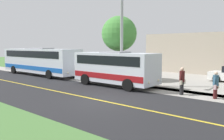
{
  "coord_description": "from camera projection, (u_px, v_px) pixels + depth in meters",
  "views": [
    {
      "loc": [
        9.73,
        9.14,
        3.2
      ],
      "look_at": [
        -3.5,
        -2.05,
        1.4
      ],
      "focal_mm": 36.87,
      "sensor_mm": 36.0,
      "label": 1
    }
  ],
  "objects": [
    {
      "name": "pedestrian_with_bags",
      "position": [
        216.0,
        84.0,
        14.0
      ],
      "size": [
        0.72,
        0.34,
        1.66
      ],
      "color": "#4C1919",
      "rests_on": "ground"
    },
    {
      "name": "shuttle_bus_front",
      "position": [
        115.0,
        67.0,
        18.54
      ],
      "size": [
        2.7,
        7.21,
        2.79
      ],
      "color": "silver",
      "rests_on": "ground"
    },
    {
      "name": "pedestrian_waiting",
      "position": [
        182.0,
        80.0,
        15.12
      ],
      "size": [
        0.72,
        0.34,
        1.83
      ],
      "color": "#262628",
      "rests_on": "ground"
    },
    {
      "name": "parking_lot_surface",
      "position": [
        217.0,
        81.0,
        21.08
      ],
      "size": [
        14.0,
        36.0,
        0.01
      ],
      "primitive_type": "cube",
      "color": "#9E9991",
      "rests_on": "ground"
    },
    {
      "name": "tree_curbside",
      "position": [
        119.0,
        34.0,
        21.63
      ],
      "size": [
        3.31,
        3.31,
        6.03
      ],
      "color": "brown",
      "rests_on": "ground"
    },
    {
      "name": "sidewalk",
      "position": [
        147.0,
        88.0,
        17.54
      ],
      "size": [
        2.4,
        100.0,
        0.01
      ],
      "primitive_type": "cube",
      "color": "#9E9991",
      "rests_on": "ground"
    },
    {
      "name": "ground_plane",
      "position": [
        100.0,
        100.0,
        13.59
      ],
      "size": [
        120.0,
        120.0,
        0.0
      ],
      "primitive_type": "plane",
      "color": "#477238"
    },
    {
      "name": "road_surface",
      "position": [
        100.0,
        100.0,
        13.59
      ],
      "size": [
        8.0,
        100.0,
        0.01
      ],
      "primitive_type": "cube",
      "color": "black",
      "rests_on": "ground"
    },
    {
      "name": "road_centre_line",
      "position": [
        100.0,
        100.0,
        13.59
      ],
      "size": [
        0.16,
        100.0,
        0.0
      ],
      "primitive_type": "cube",
      "color": "gold",
      "rests_on": "ground"
    },
    {
      "name": "street_light_pole",
      "position": [
        121.0,
        25.0,
        18.28
      ],
      "size": [
        1.97,
        0.24,
        8.98
      ],
      "color": "#9E9EA3",
      "rests_on": "ground"
    },
    {
      "name": "transit_bus_rear",
      "position": [
        40.0,
        60.0,
        25.54
      ],
      "size": [
        2.78,
        11.54,
        3.02
      ],
      "color": "silver",
      "rests_on": "ground"
    }
  ]
}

